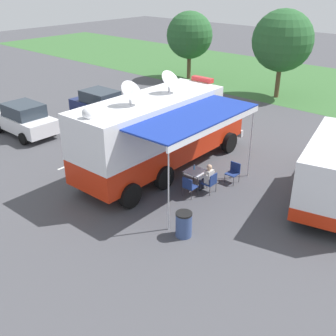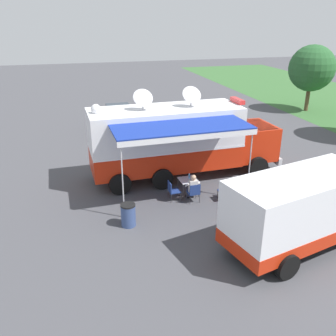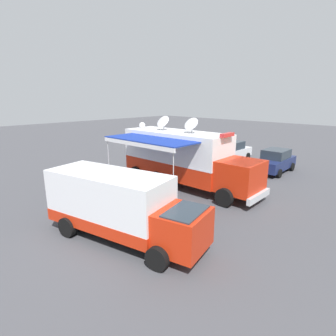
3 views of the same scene
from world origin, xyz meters
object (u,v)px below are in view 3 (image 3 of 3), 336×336
(command_truck, at_px, (185,157))
(folding_chair_spare_by_truck, at_px, (163,195))
(folding_chair_at_table, at_px, (147,188))
(car_behind_truck, at_px, (232,151))
(folding_chair_beside_table, at_px, (144,183))
(water_bottle, at_px, (160,180))
(trash_bin, at_px, (102,182))
(seated_responder, at_px, (150,185))
(support_truck, at_px, (119,206))
(car_far_corner, at_px, (275,161))
(folding_table, at_px, (157,183))

(command_truck, bearing_deg, folding_chair_spare_by_truck, 20.69)
(folding_chair_at_table, height_order, car_behind_truck, car_behind_truck)
(folding_chair_at_table, xyz_separation_m, folding_chair_beside_table, (-0.45, -0.84, 0.00))
(water_bottle, height_order, car_behind_truck, car_behind_truck)
(trash_bin, bearing_deg, seated_responder, 113.28)
(support_truck, bearing_deg, car_far_corner, 179.14)
(seated_responder, bearing_deg, folding_chair_spare_by_truck, 77.18)
(water_bottle, bearing_deg, folding_chair_at_table, -5.50)
(folding_chair_at_table, bearing_deg, seated_responder, -178.36)
(folding_table, distance_m, folding_chair_spare_by_truck, 1.72)
(water_bottle, bearing_deg, seated_responder, -7.26)
(folding_chair_at_table, xyz_separation_m, seated_responder, (-0.19, -0.01, 0.14))
(folding_chair_spare_by_truck, bearing_deg, trash_bin, -77.74)
(support_truck, bearing_deg, car_behind_truck, -164.65)
(folding_chair_beside_table, relative_size, car_far_corner, 0.21)
(folding_chair_at_table, bearing_deg, folding_chair_spare_by_truck, 84.41)
(folding_table, distance_m, water_bottle, 0.23)
(folding_chair_at_table, relative_size, folding_chair_spare_by_truck, 1.00)
(folding_table, height_order, car_behind_truck, car_behind_truck)
(command_truck, relative_size, car_behind_truck, 2.26)
(folding_chair_at_table, height_order, seated_responder, seated_responder)
(command_truck, relative_size, folding_table, 11.62)
(folding_chair_beside_table, bearing_deg, car_far_corner, 158.95)
(car_behind_truck, bearing_deg, folding_chair_spare_by_truck, 13.98)
(water_bottle, distance_m, seated_responder, 0.78)
(folding_chair_beside_table, xyz_separation_m, car_far_corner, (-10.00, 3.85, 0.37))
(command_truck, relative_size, water_bottle, 42.66)
(command_truck, xyz_separation_m, folding_chair_beside_table, (2.49, -1.12, -1.43))
(folding_table, relative_size, folding_chair_beside_table, 0.95)
(command_truck, distance_m, car_behind_truck, 8.95)
(command_truck, height_order, trash_bin, command_truck)
(command_truck, bearing_deg, support_truck, 20.02)
(seated_responder, bearing_deg, folding_chair_beside_table, -107.36)
(command_truck, bearing_deg, folding_chair_at_table, -5.47)
(car_behind_truck, bearing_deg, folding_table, 7.87)
(folding_chair_at_table, distance_m, trash_bin, 3.24)
(water_bottle, height_order, folding_chair_beside_table, water_bottle)
(folding_table, bearing_deg, command_truck, 172.75)
(folding_table, bearing_deg, folding_chair_spare_by_truck, 56.77)
(folding_chair_spare_by_truck, bearing_deg, seated_responder, -102.82)
(water_bottle, bearing_deg, car_behind_truck, -171.60)
(command_truck, height_order, seated_responder, command_truck)
(folding_chair_spare_by_truck, bearing_deg, folding_table, -123.23)
(water_bottle, relative_size, support_truck, 0.03)
(folding_chair_spare_by_truck, xyz_separation_m, seated_responder, (-0.33, -1.45, 0.14))
(water_bottle, height_order, trash_bin, water_bottle)
(support_truck, distance_m, car_far_corner, 14.41)
(folding_chair_spare_by_truck, height_order, seated_responder, seated_responder)
(seated_responder, distance_m, car_behind_truck, 11.56)
(folding_table, relative_size, folding_chair_at_table, 0.95)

